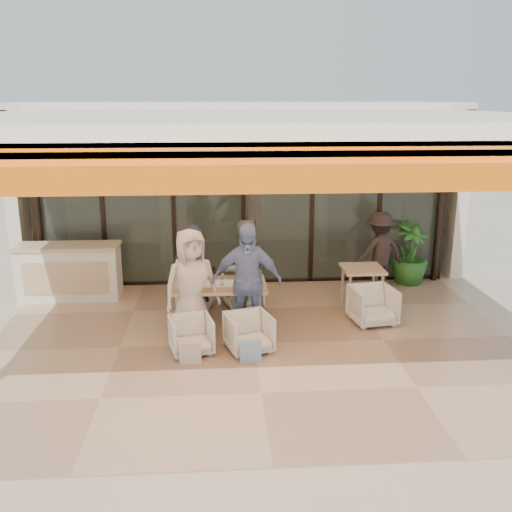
{
  "coord_description": "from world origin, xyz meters",
  "views": [
    {
      "loc": [
        -0.52,
        -7.93,
        3.6
      ],
      "look_at": [
        0.1,
        0.9,
        1.15
      ],
      "focal_mm": 40.0,
      "sensor_mm": 36.0,
      "label": 1
    }
  ],
  "objects_px": {
    "host_counter": "(70,272)",
    "side_table": "(362,273)",
    "diner_grey": "(244,269)",
    "chair_far_left": "(195,291)",
    "chair_near_right": "(249,331)",
    "potted_palm": "(410,254)",
    "diner_periwinkle": "(247,282)",
    "chair_near_left": "(191,334)",
    "side_chair": "(373,304)",
    "chair_far_right": "(243,289)",
    "diner_cream": "(191,285)",
    "dining_table": "(219,287)",
    "standing_woman": "(379,252)",
    "diner_navy": "(194,272)"
  },
  "relations": [
    {
      "from": "diner_navy",
      "to": "standing_woman",
      "type": "height_order",
      "value": "diner_navy"
    },
    {
      "from": "chair_near_left",
      "to": "diner_cream",
      "type": "relative_size",
      "value": 0.35
    },
    {
      "from": "chair_far_left",
      "to": "chair_near_left",
      "type": "bearing_deg",
      "value": 100.58
    },
    {
      "from": "diner_grey",
      "to": "side_chair",
      "type": "height_order",
      "value": "diner_grey"
    },
    {
      "from": "side_table",
      "to": "diner_navy",
      "type": "bearing_deg",
      "value": -174.66
    },
    {
      "from": "diner_grey",
      "to": "side_table",
      "type": "height_order",
      "value": "diner_grey"
    },
    {
      "from": "dining_table",
      "to": "diner_periwinkle",
      "type": "xyz_separation_m",
      "value": [
        0.43,
        -0.46,
        0.23
      ]
    },
    {
      "from": "chair_far_right",
      "to": "chair_near_right",
      "type": "height_order",
      "value": "same"
    },
    {
      "from": "side_chair",
      "to": "chair_near_left",
      "type": "bearing_deg",
      "value": -171.64
    },
    {
      "from": "chair_near_left",
      "to": "diner_periwinkle",
      "type": "relative_size",
      "value": 0.33
    },
    {
      "from": "diner_periwinkle",
      "to": "side_table",
      "type": "distance_m",
      "value": 2.42
    },
    {
      "from": "host_counter",
      "to": "standing_woman",
      "type": "height_order",
      "value": "standing_woman"
    },
    {
      "from": "dining_table",
      "to": "diner_cream",
      "type": "distance_m",
      "value": 0.64
    },
    {
      "from": "diner_cream",
      "to": "diner_navy",
      "type": "bearing_deg",
      "value": 68.59
    },
    {
      "from": "side_table",
      "to": "side_chair",
      "type": "xyz_separation_m",
      "value": [
        0.0,
        -0.75,
        -0.29
      ]
    },
    {
      "from": "chair_far_right",
      "to": "diner_cream",
      "type": "relative_size",
      "value": 0.37
    },
    {
      "from": "diner_grey",
      "to": "diner_cream",
      "type": "relative_size",
      "value": 0.96
    },
    {
      "from": "host_counter",
      "to": "diner_grey",
      "type": "distance_m",
      "value": 3.36
    },
    {
      "from": "chair_near_right",
      "to": "diner_periwinkle",
      "type": "height_order",
      "value": "diner_periwinkle"
    },
    {
      "from": "chair_far_left",
      "to": "diner_grey",
      "type": "height_order",
      "value": "diner_grey"
    },
    {
      "from": "diner_periwinkle",
      "to": "potted_palm",
      "type": "relative_size",
      "value": 1.45
    },
    {
      "from": "host_counter",
      "to": "chair_near_left",
      "type": "height_order",
      "value": "host_counter"
    },
    {
      "from": "chair_far_left",
      "to": "chair_near_left",
      "type": "distance_m",
      "value": 1.9
    },
    {
      "from": "diner_grey",
      "to": "standing_woman",
      "type": "distance_m",
      "value": 2.92
    },
    {
      "from": "dining_table",
      "to": "chair_near_left",
      "type": "xyz_separation_m",
      "value": [
        -0.41,
        -0.96,
        -0.38
      ]
    },
    {
      "from": "standing_woman",
      "to": "chair_far_left",
      "type": "bearing_deg",
      "value": -2.66
    },
    {
      "from": "dining_table",
      "to": "potted_palm",
      "type": "distance_m",
      "value": 4.29
    },
    {
      "from": "side_table",
      "to": "chair_near_right",
      "type": "bearing_deg",
      "value": -141.41
    },
    {
      "from": "side_table",
      "to": "standing_woman",
      "type": "relative_size",
      "value": 0.48
    },
    {
      "from": "chair_far_left",
      "to": "side_chair",
      "type": "relative_size",
      "value": 0.86
    },
    {
      "from": "side_table",
      "to": "dining_table",
      "type": "bearing_deg",
      "value": -164.14
    },
    {
      "from": "chair_near_right",
      "to": "diner_grey",
      "type": "bearing_deg",
      "value": 73.47
    },
    {
      "from": "diner_grey",
      "to": "chair_far_left",
      "type": "bearing_deg",
      "value": -47.84
    },
    {
      "from": "diner_cream",
      "to": "standing_woman",
      "type": "xyz_separation_m",
      "value": [
        3.5,
        2.1,
        -0.1
      ]
    },
    {
      "from": "diner_navy",
      "to": "standing_woman",
      "type": "relative_size",
      "value": 1.05
    },
    {
      "from": "standing_woman",
      "to": "diner_periwinkle",
      "type": "bearing_deg",
      "value": 24.35
    },
    {
      "from": "chair_near_right",
      "to": "potted_palm",
      "type": "relative_size",
      "value": 0.51
    },
    {
      "from": "diner_grey",
      "to": "potted_palm",
      "type": "height_order",
      "value": "diner_grey"
    },
    {
      "from": "diner_periwinkle",
      "to": "standing_woman",
      "type": "distance_m",
      "value": 3.39
    },
    {
      "from": "host_counter",
      "to": "side_table",
      "type": "distance_m",
      "value": 5.32
    },
    {
      "from": "chair_far_left",
      "to": "side_chair",
      "type": "distance_m",
      "value": 3.1
    },
    {
      "from": "host_counter",
      "to": "dining_table",
      "type": "distance_m",
      "value": 3.14
    },
    {
      "from": "host_counter",
      "to": "side_chair",
      "type": "distance_m",
      "value": 5.49
    },
    {
      "from": "chair_far_left",
      "to": "diner_navy",
      "type": "xyz_separation_m",
      "value": [
        0.0,
        -0.5,
        0.51
      ]
    },
    {
      "from": "host_counter",
      "to": "chair_far_left",
      "type": "distance_m",
      "value": 2.4
    },
    {
      "from": "chair_near_left",
      "to": "chair_far_left",
      "type": "bearing_deg",
      "value": 77.32
    },
    {
      "from": "dining_table",
      "to": "diner_navy",
      "type": "height_order",
      "value": "diner_navy"
    },
    {
      "from": "side_table",
      "to": "diner_cream",
      "type": "bearing_deg",
      "value": -158.21
    },
    {
      "from": "diner_cream",
      "to": "side_table",
      "type": "bearing_deg",
      "value": 0.38
    },
    {
      "from": "chair_near_left",
      "to": "diner_periwinkle",
      "type": "bearing_deg",
      "value": 18.09
    }
  ]
}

